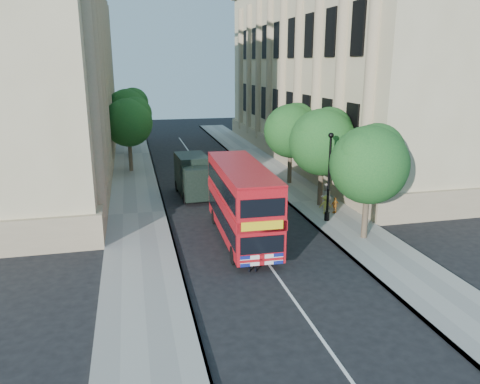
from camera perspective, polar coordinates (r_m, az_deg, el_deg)
ground at (r=21.04m, az=4.40°, el=-9.97°), size 120.00×120.00×0.00m
pavement_right at (r=31.68m, az=8.89°, el=-1.14°), size 3.50×80.00×0.12m
pavement_left at (r=29.46m, az=-12.36°, el=-2.60°), size 3.50×80.00×0.12m
building_right at (r=46.44m, az=12.26°, el=15.13°), size 12.00×38.00×18.00m
building_left at (r=42.80m, az=-24.70°, el=14.10°), size 12.00×38.00×18.00m
tree_right_near at (r=24.61m, az=15.54°, el=3.72°), size 4.00×4.00×6.08m
tree_right_mid at (r=29.88m, az=10.09°, el=6.44°), size 4.20×4.20×6.37m
tree_right_far at (r=35.43m, az=6.26°, el=7.76°), size 4.00×4.00×6.15m
tree_left_far at (r=40.36m, az=-13.42°, el=8.56°), size 4.00×4.00×6.30m
tree_left_back at (r=48.29m, az=-13.49°, el=9.95°), size 4.20×4.20×6.65m
lamp_post at (r=27.20m, az=10.76°, el=1.35°), size 0.32×0.32×5.16m
double_decker_bus at (r=24.12m, az=0.21°, el=-1.06°), size 2.46×8.52×3.90m
box_van at (r=32.44m, az=-5.63°, el=1.79°), size 2.29×5.05×2.83m
police_constable at (r=20.93m, az=1.51°, el=-7.66°), size 0.61×0.43×1.60m
woman_pedestrian at (r=29.69m, az=10.43°, el=-0.53°), size 1.00×0.91×1.68m
child_a at (r=29.18m, az=11.50°, el=-1.59°), size 0.61×0.34×0.98m
child_b at (r=28.89m, az=10.37°, el=-1.53°), size 0.83×0.60×1.15m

